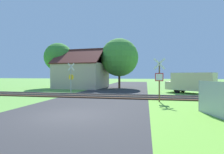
# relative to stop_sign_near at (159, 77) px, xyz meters

# --- Properties ---
(ground_plane) EXTENTS (160.00, 160.00, 0.00)m
(ground_plane) POSITION_rel_stop_sign_near_xyz_m (-4.69, -5.36, -1.82)
(ground_plane) COLOR #5B933D
(road_asphalt) EXTENTS (7.82, 80.00, 0.01)m
(road_asphalt) POSITION_rel_stop_sign_near_xyz_m (-4.69, -3.36, -1.81)
(road_asphalt) COLOR #2D2D30
(road_asphalt) RESTS_ON ground
(rail_track) EXTENTS (60.00, 2.60, 0.22)m
(rail_track) POSITION_rel_stop_sign_near_xyz_m (-4.69, 2.10, -1.76)
(rail_track) COLOR #422D1E
(rail_track) RESTS_ON ground
(stop_sign_near) EXTENTS (0.86, 0.23, 3.27)m
(stop_sign_near) POSITION_rel_stop_sign_near_xyz_m (0.00, 0.00, 0.00)
(stop_sign_near) COLOR brown
(stop_sign_near) RESTS_ON ground
(crossing_sign_far) EXTENTS (0.87, 0.18, 3.35)m
(crossing_sign_far) POSITION_rel_stop_sign_near_xyz_m (-9.31, 5.06, 0.07)
(crossing_sign_far) COLOR #9E9EA5
(crossing_sign_far) RESTS_ON ground
(house) EXTENTS (7.65, 7.24, 5.99)m
(house) POSITION_rel_stop_sign_near_xyz_m (-10.63, 11.97, 0.19)
(house) COLOR #C6B293
(house) RESTS_ON ground
(tree_left) EXTENTS (4.48, 4.48, 7.08)m
(tree_left) POSITION_rel_stop_sign_near_xyz_m (-14.72, 12.35, 3.00)
(tree_left) COLOR #513823
(tree_left) RESTS_ON ground
(tree_center) EXTENTS (5.71, 5.71, 7.48)m
(tree_center) POSITION_rel_stop_sign_near_xyz_m (-4.95, 12.76, 2.81)
(tree_center) COLOR #513823
(tree_center) RESTS_ON ground
(mail_truck) EXTENTS (5.11, 4.23, 2.24)m
(mail_truck) POSITION_rel_stop_sign_near_xyz_m (3.85, 6.72, -0.58)
(mail_truck) COLOR beige
(mail_truck) RESTS_ON ground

